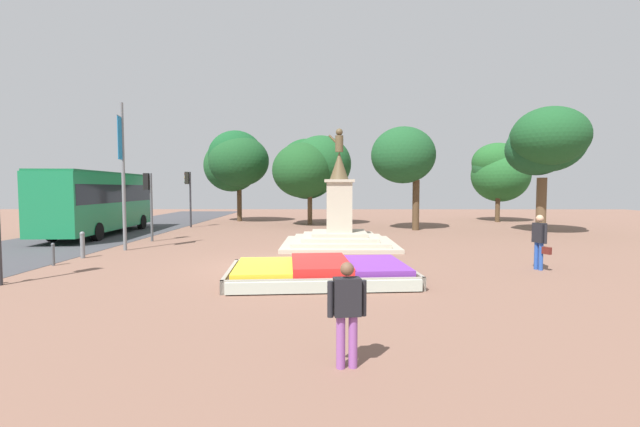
{
  "coord_description": "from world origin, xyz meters",
  "views": [
    {
      "loc": [
        1.44,
        -14.02,
        2.59
      ],
      "look_at": [
        1.33,
        1.0,
        1.69
      ],
      "focal_mm": 24.0,
      "sensor_mm": 36.0,
      "label": 1
    }
  ],
  "objects_px": {
    "kerb_bollard_mid_a": "(53,254)",
    "kerb_bollard_mid_b": "(83,244)",
    "traffic_light_mid_block": "(149,193)",
    "statue_monument": "(339,227)",
    "banner_pole": "(123,172)",
    "pedestrian_near_planter": "(347,308)",
    "flower_planter": "(321,272)",
    "traffic_light_far_corner": "(189,189)",
    "city_bus": "(100,199)",
    "pedestrian_with_handbag": "(540,239)"
  },
  "relations": [
    {
      "from": "kerb_bollard_mid_a",
      "to": "kerb_bollard_mid_b",
      "type": "distance_m",
      "value": 1.54
    },
    {
      "from": "traffic_light_mid_block",
      "to": "statue_monument",
      "type": "bearing_deg",
      "value": -9.18
    },
    {
      "from": "banner_pole",
      "to": "kerb_bollard_mid_a",
      "type": "xyz_separation_m",
      "value": [
        -0.79,
        -3.44,
        -2.85
      ]
    },
    {
      "from": "pedestrian_near_planter",
      "to": "flower_planter",
      "type": "bearing_deg",
      "value": 93.85
    },
    {
      "from": "traffic_light_far_corner",
      "to": "pedestrian_near_planter",
      "type": "height_order",
      "value": "traffic_light_far_corner"
    },
    {
      "from": "traffic_light_far_corner",
      "to": "kerb_bollard_mid_b",
      "type": "height_order",
      "value": "traffic_light_far_corner"
    },
    {
      "from": "traffic_light_far_corner",
      "to": "city_bus",
      "type": "distance_m",
      "value": 5.73
    },
    {
      "from": "kerb_bollard_mid_b",
      "to": "pedestrian_near_planter",
      "type": "bearing_deg",
      "value": -46.05
    },
    {
      "from": "traffic_light_far_corner",
      "to": "kerb_bollard_mid_b",
      "type": "distance_m",
      "value": 12.49
    },
    {
      "from": "statue_monument",
      "to": "kerb_bollard_mid_a",
      "type": "bearing_deg",
      "value": -152.71
    },
    {
      "from": "traffic_light_far_corner",
      "to": "kerb_bollard_mid_a",
      "type": "relative_size",
      "value": 4.76
    },
    {
      "from": "city_bus",
      "to": "pedestrian_with_handbag",
      "type": "relative_size",
      "value": 5.82
    },
    {
      "from": "pedestrian_near_planter",
      "to": "kerb_bollard_mid_a",
      "type": "bearing_deg",
      "value": 139.31
    },
    {
      "from": "kerb_bollard_mid_a",
      "to": "pedestrian_near_planter",
      "type": "bearing_deg",
      "value": -40.69
    },
    {
      "from": "kerb_bollard_mid_a",
      "to": "kerb_bollard_mid_b",
      "type": "height_order",
      "value": "kerb_bollard_mid_b"
    },
    {
      "from": "statue_monument",
      "to": "city_bus",
      "type": "bearing_deg",
      "value": 161.61
    },
    {
      "from": "traffic_light_mid_block",
      "to": "kerb_bollard_mid_a",
      "type": "bearing_deg",
      "value": -95.18
    },
    {
      "from": "statue_monument",
      "to": "city_bus",
      "type": "height_order",
      "value": "statue_monument"
    },
    {
      "from": "city_bus",
      "to": "pedestrian_near_planter",
      "type": "bearing_deg",
      "value": -53.96
    },
    {
      "from": "banner_pole",
      "to": "city_bus",
      "type": "distance_m",
      "value": 7.29
    },
    {
      "from": "pedestrian_with_handbag",
      "to": "kerb_bollard_mid_a",
      "type": "xyz_separation_m",
      "value": [
        -15.84,
        0.62,
        -0.59
      ]
    },
    {
      "from": "traffic_light_mid_block",
      "to": "pedestrian_with_handbag",
      "type": "relative_size",
      "value": 1.89
    },
    {
      "from": "city_bus",
      "to": "pedestrian_near_planter",
      "type": "height_order",
      "value": "city_bus"
    },
    {
      "from": "banner_pole",
      "to": "pedestrian_with_handbag",
      "type": "height_order",
      "value": "banner_pole"
    },
    {
      "from": "city_bus",
      "to": "statue_monument",
      "type": "bearing_deg",
      "value": -18.39
    },
    {
      "from": "traffic_light_mid_block",
      "to": "pedestrian_with_handbag",
      "type": "xyz_separation_m",
      "value": [
        15.25,
        -7.12,
        -1.33
      ]
    },
    {
      "from": "traffic_light_far_corner",
      "to": "banner_pole",
      "type": "relative_size",
      "value": 0.6
    },
    {
      "from": "banner_pole",
      "to": "pedestrian_with_handbag",
      "type": "distance_m",
      "value": 15.75
    },
    {
      "from": "statue_monument",
      "to": "pedestrian_with_handbag",
      "type": "height_order",
      "value": "statue_monument"
    },
    {
      "from": "banner_pole",
      "to": "pedestrian_near_planter",
      "type": "height_order",
      "value": "banner_pole"
    },
    {
      "from": "flower_planter",
      "to": "pedestrian_near_planter",
      "type": "height_order",
      "value": "pedestrian_near_planter"
    },
    {
      "from": "flower_planter",
      "to": "traffic_light_far_corner",
      "type": "bearing_deg",
      "value": 118.61
    },
    {
      "from": "banner_pole",
      "to": "pedestrian_near_planter",
      "type": "distance_m",
      "value": 14.52
    },
    {
      "from": "traffic_light_far_corner",
      "to": "pedestrian_with_handbag",
      "type": "bearing_deg",
      "value": -42.78
    },
    {
      "from": "pedestrian_with_handbag",
      "to": "flower_planter",
      "type": "bearing_deg",
      "value": -166.87
    },
    {
      "from": "pedestrian_near_planter",
      "to": "city_bus",
      "type": "bearing_deg",
      "value": 126.04
    },
    {
      "from": "flower_planter",
      "to": "kerb_bollard_mid_a",
      "type": "distance_m",
      "value": 9.24
    },
    {
      "from": "banner_pole",
      "to": "kerb_bollard_mid_b",
      "type": "xyz_separation_m",
      "value": [
        -0.67,
        -1.91,
        -2.73
      ]
    },
    {
      "from": "flower_planter",
      "to": "pedestrian_near_planter",
      "type": "xyz_separation_m",
      "value": [
        0.39,
        -5.82,
        0.64
      ]
    },
    {
      "from": "city_bus",
      "to": "kerb_bollard_mid_b",
      "type": "distance_m",
      "value": 8.65
    },
    {
      "from": "statue_monument",
      "to": "traffic_light_far_corner",
      "type": "distance_m",
      "value": 13.11
    },
    {
      "from": "statue_monument",
      "to": "kerb_bollard_mid_a",
      "type": "height_order",
      "value": "statue_monument"
    },
    {
      "from": "statue_monument",
      "to": "traffic_light_mid_block",
      "type": "xyz_separation_m",
      "value": [
        -9.13,
        1.48,
        1.47
      ]
    },
    {
      "from": "city_bus",
      "to": "pedestrian_near_planter",
      "type": "distance_m",
      "value": 21.53
    },
    {
      "from": "kerb_bollard_mid_b",
      "to": "flower_planter",
      "type": "bearing_deg",
      "value": -23.03
    },
    {
      "from": "traffic_light_mid_block",
      "to": "pedestrian_near_planter",
      "type": "height_order",
      "value": "traffic_light_mid_block"
    },
    {
      "from": "traffic_light_mid_block",
      "to": "pedestrian_with_handbag",
      "type": "distance_m",
      "value": 16.88
    },
    {
      "from": "traffic_light_far_corner",
      "to": "banner_pole",
      "type": "xyz_separation_m",
      "value": [
        0.6,
        -10.41,
        0.7
      ]
    },
    {
      "from": "flower_planter",
      "to": "traffic_light_far_corner",
      "type": "relative_size",
      "value": 1.46
    },
    {
      "from": "pedestrian_near_planter",
      "to": "traffic_light_mid_block",
      "type": "bearing_deg",
      "value": 121.1
    }
  ]
}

